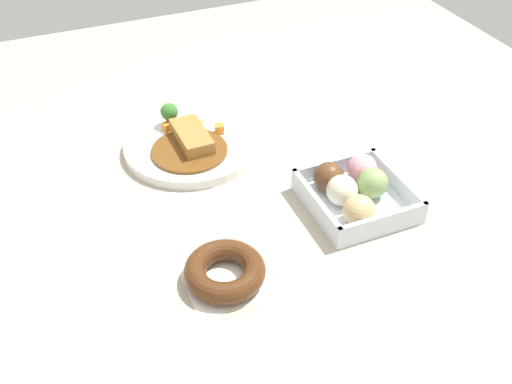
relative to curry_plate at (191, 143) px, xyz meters
name	(u,v)px	position (x,y,z in m)	size (l,w,h in m)	color
ground_plane	(255,193)	(0.17, 0.06, -0.01)	(1.60, 1.60, 0.00)	#B2A893
curry_plate	(191,143)	(0.00, 0.00, 0.00)	(0.25, 0.25, 0.06)	white
donut_box	(354,191)	(0.26, 0.20, 0.01)	(0.17, 0.16, 0.06)	silver
chocolate_ring_donut	(225,271)	(0.34, -0.06, 0.00)	(0.12, 0.12, 0.03)	white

